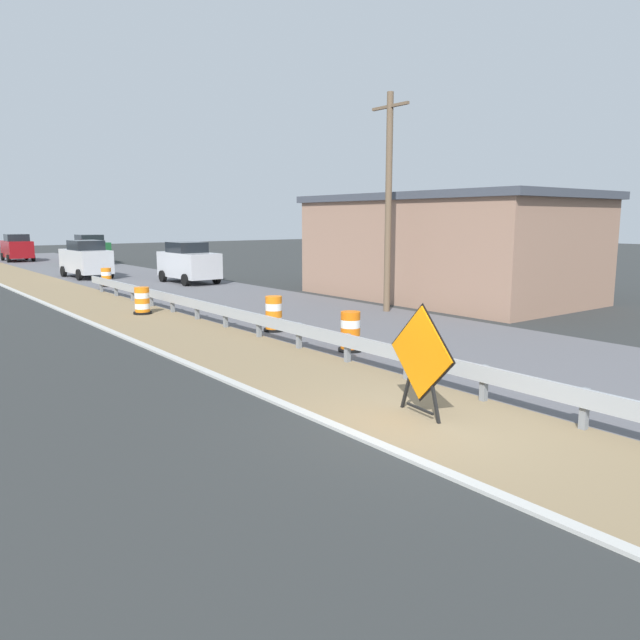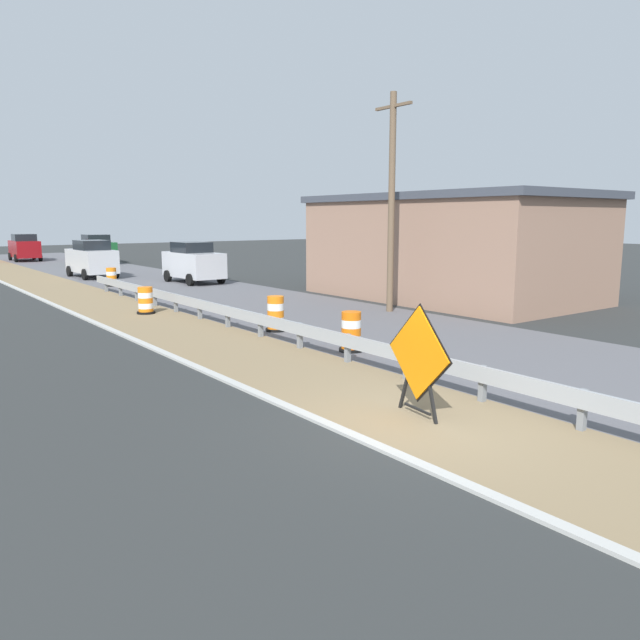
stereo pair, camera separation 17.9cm
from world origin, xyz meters
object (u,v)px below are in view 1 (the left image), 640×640
traffic_barrel_nearest (350,333)px  traffic_barrel_far (106,278)px  traffic_barrel_close (274,315)px  utility_pole_near (388,200)px  traffic_barrel_mid (142,302)px  car_lead_near_lane (86,259)px  car_trailing_near_lane (189,263)px  car_mid_far_lane (90,249)px  car_lead_far_lane (17,248)px  warning_sign_diamond (421,357)px

traffic_barrel_nearest → traffic_barrel_far: (0.15, 19.62, -0.05)m
traffic_barrel_close → utility_pole_near: (5.66, 0.86, 3.63)m
traffic_barrel_mid → traffic_barrel_nearest: bearing=-78.6°
traffic_barrel_far → car_lead_near_lane: 5.65m
car_trailing_near_lane → car_mid_far_lane: 17.98m
traffic_barrel_nearest → traffic_barrel_mid: (-1.91, 9.52, -0.03)m
car_mid_far_lane → car_lead_far_lane: bearing=-148.5°
traffic_barrel_close → car_mid_far_lane: (4.65, 33.02, 0.63)m
warning_sign_diamond → car_trailing_near_lane: bearing=-97.8°
traffic_barrel_close → car_trailing_near_lane: (4.34, 15.04, 0.61)m
warning_sign_diamond → car_trailing_near_lane: car_trailing_near_lane is taller
warning_sign_diamond → car_lead_near_lane: (3.33, 30.01, 0.04)m
car_lead_near_lane → traffic_barrel_far: bearing=171.3°
utility_pole_near → car_trailing_near_lane: bearing=95.3°
car_lead_far_lane → car_mid_far_lane: 7.79m
car_trailing_near_lane → car_lead_far_lane: (-3.56, 24.74, 0.01)m
car_trailing_near_lane → utility_pole_near: size_ratio=0.53×
warning_sign_diamond → car_trailing_near_lane: 24.52m
traffic_barrel_nearest → traffic_barrel_mid: size_ratio=1.07×
traffic_barrel_far → car_trailing_near_lane: car_trailing_near_lane is taller
traffic_barrel_far → car_lead_near_lane: size_ratio=0.22×
traffic_barrel_far → utility_pole_near: 16.48m
traffic_barrel_mid → car_lead_near_lane: car_lead_near_lane is taller
traffic_barrel_far → warning_sign_diamond: bearing=-96.2°
warning_sign_diamond → traffic_barrel_far: size_ratio=2.12×
traffic_barrel_far → car_lead_near_lane: bearing=83.0°
traffic_barrel_close → car_lead_near_lane: bearing=87.8°
car_trailing_near_lane → utility_pole_near: bearing=4.1°
car_mid_far_lane → utility_pole_near: size_ratio=0.58×
traffic_barrel_close → traffic_barrel_far: (0.14, 15.94, -0.07)m
car_mid_far_lane → car_trailing_near_lane: bearing=0.8°
warning_sign_diamond → car_lead_near_lane: bearing=-87.9°
traffic_barrel_nearest → utility_pole_near: utility_pole_near is taller
car_lead_near_lane → traffic_barrel_mid: bearing=168.3°
traffic_barrel_nearest → car_lead_far_lane: size_ratio=0.25×
traffic_barrel_mid → car_lead_near_lane: 15.91m
car_mid_far_lane → traffic_barrel_nearest: bearing=-5.5°
traffic_barrel_close → car_lead_far_lane: car_lead_far_lane is taller
warning_sign_diamond → car_lead_far_lane: (3.28, 48.28, 0.04)m
car_lead_far_lane → traffic_barrel_close: bearing=-179.6°
traffic_barrel_nearest → car_mid_far_lane: size_ratio=0.23×
warning_sign_diamond → traffic_barrel_nearest: warning_sign_diamond is taller
traffic_barrel_close → traffic_barrel_nearest: bearing=-90.1°
car_trailing_near_lane → car_lead_far_lane: car_lead_far_lane is taller
traffic_barrel_nearest → car_lead_near_lane: size_ratio=0.24×
traffic_barrel_far → car_lead_near_lane: (0.68, 5.57, 0.68)m
traffic_barrel_mid → utility_pole_near: utility_pole_near is taller
utility_pole_near → car_mid_far_lane: bearing=91.8°
car_lead_near_lane → car_lead_far_lane: (-0.05, 18.27, 0.01)m
utility_pole_near → car_lead_near_lane: bearing=103.2°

